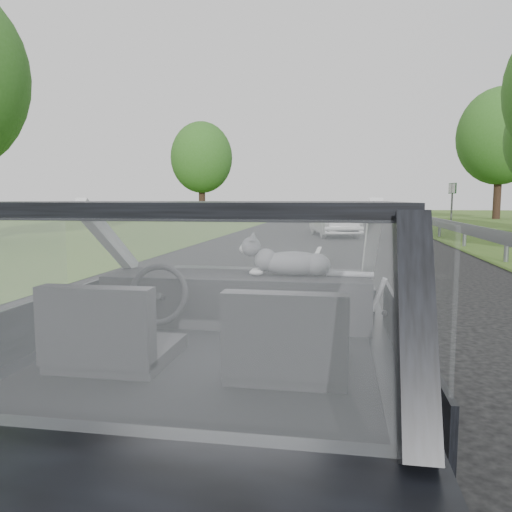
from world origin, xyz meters
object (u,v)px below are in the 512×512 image
(subject_car, at_px, (212,349))
(other_car, at_px, (334,219))
(cat, at_px, (294,262))
(highway_sign, at_px, (452,205))

(subject_car, distance_m, other_car, 17.78)
(other_car, bearing_deg, cat, -101.98)
(subject_car, relative_size, other_car, 0.98)
(subject_car, relative_size, highway_sign, 1.72)
(cat, bearing_deg, other_car, 87.59)
(subject_car, xyz_separation_m, cat, (0.34, 0.64, 0.36))
(other_car, relative_size, highway_sign, 1.75)
(highway_sign, bearing_deg, cat, -114.83)
(subject_car, xyz_separation_m, other_car, (0.34, 17.78, -0.06))
(subject_car, distance_m, highway_sign, 26.47)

